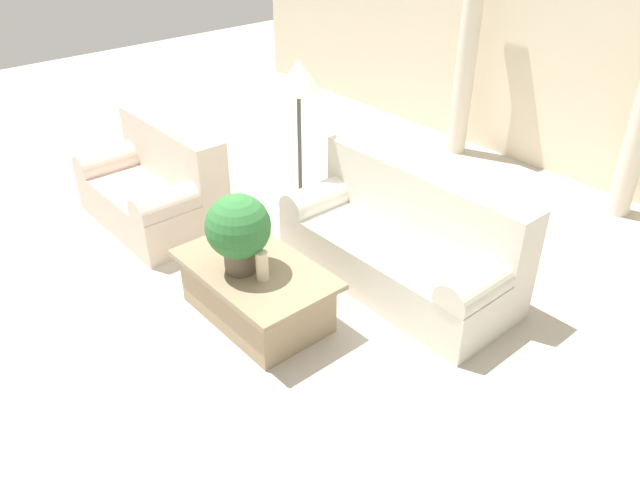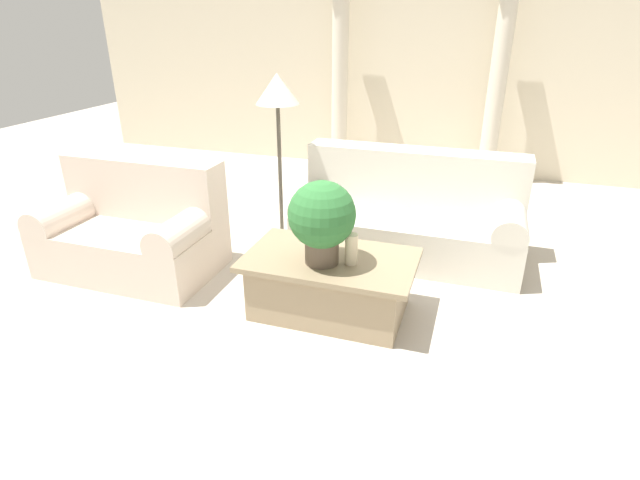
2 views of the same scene
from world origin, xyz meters
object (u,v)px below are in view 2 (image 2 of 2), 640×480
(potted_plant, at_px, (322,218))
(coffee_table, at_px, (330,284))
(sofa_long, at_px, (409,216))
(loveseat, at_px, (135,228))
(floor_lamp, at_px, (278,100))

(potted_plant, bearing_deg, coffee_table, 69.38)
(sofa_long, distance_m, potted_plant, 1.40)
(coffee_table, bearing_deg, potted_plant, -110.62)
(coffee_table, height_order, potted_plant, potted_plant)
(sofa_long, xyz_separation_m, loveseat, (-2.16, -1.01, 0.00))
(sofa_long, xyz_separation_m, floor_lamp, (-1.21, -0.07, 0.97))
(sofa_long, height_order, loveseat, same)
(coffee_table, height_order, floor_lamp, floor_lamp)
(loveseat, relative_size, potted_plant, 2.44)
(loveseat, distance_m, floor_lamp, 1.65)
(coffee_table, bearing_deg, sofa_long, 72.51)
(loveseat, height_order, potted_plant, potted_plant)
(floor_lamp, bearing_deg, potted_plant, -56.25)
(coffee_table, relative_size, potted_plant, 2.07)
(loveseat, height_order, coffee_table, loveseat)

